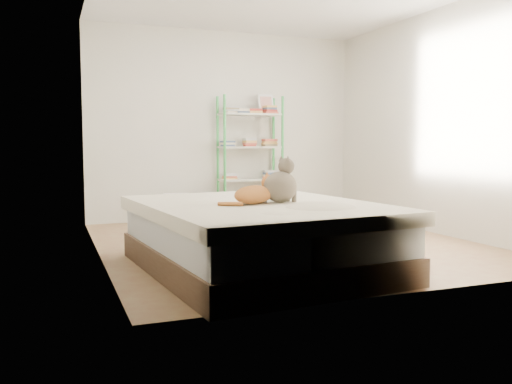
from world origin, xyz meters
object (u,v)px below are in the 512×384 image
bed (258,236)px  shelf_unit (250,157)px  orange_cat (254,192)px  cardboard_box (263,215)px  white_bin (177,208)px  grey_cat (280,180)px

bed → shelf_unit: (1.03, 2.93, 0.58)m
orange_cat → shelf_unit: (1.09, 3.00, 0.21)m
shelf_unit → cardboard_box: shelf_unit is taller
bed → cardboard_box: bed is taller
orange_cat → cardboard_box: 2.24m
bed → white_bin: (-0.03, 2.90, -0.08)m
orange_cat → grey_cat: grey_cat is taller
shelf_unit → white_bin: 1.25m
bed → grey_cat: grey_cat is taller
orange_cat → bed: bearing=20.6°
shelf_unit → orange_cat: bearing=-109.9°
cardboard_box → white_bin: (-0.85, 0.96, 0.02)m
bed → shelf_unit: size_ratio=1.35×
orange_cat → shelf_unit: bearing=41.4°
orange_cat → shelf_unit: 3.20m
grey_cat → bed: bearing=59.2°
white_bin → shelf_unit: bearing=1.7°
orange_cat → white_bin: 3.01m
orange_cat → white_bin: bearing=60.7°
orange_cat → white_bin: size_ratio=1.23×
orange_cat → grey_cat: (0.24, 0.03, 0.09)m
grey_cat → shelf_unit: shelf_unit is taller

